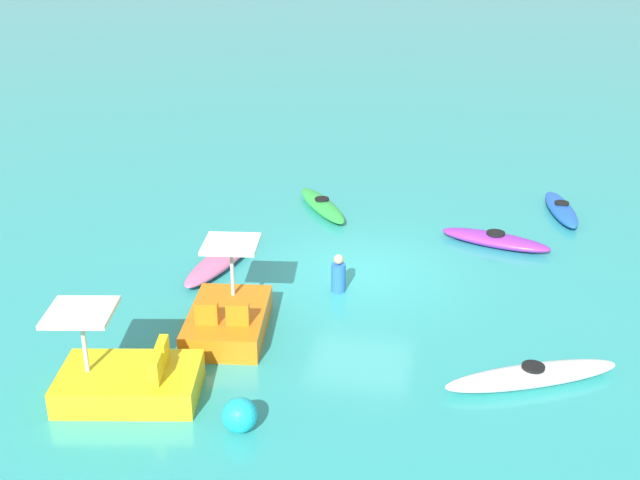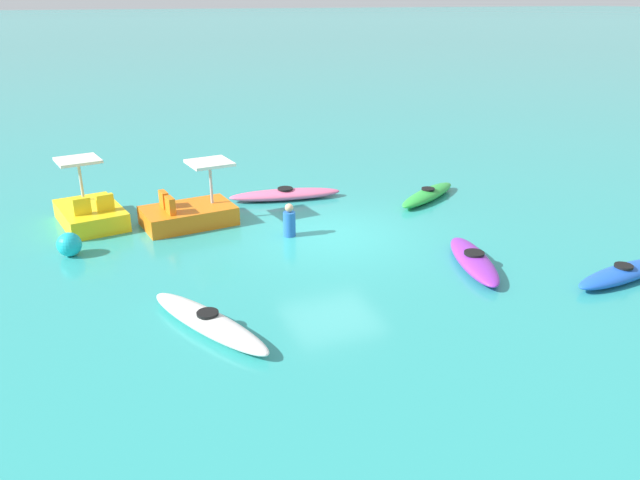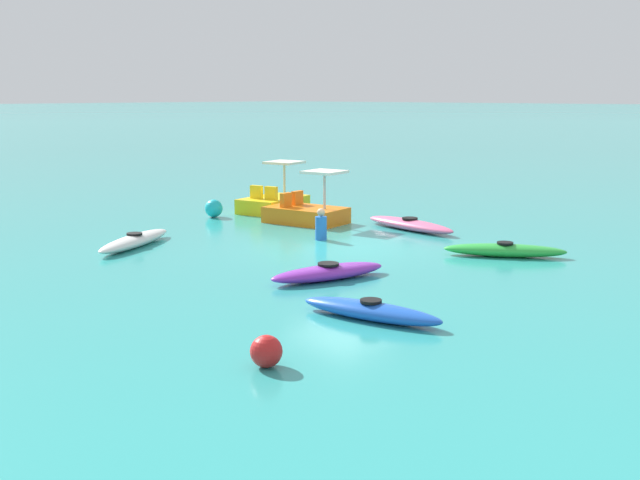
% 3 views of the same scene
% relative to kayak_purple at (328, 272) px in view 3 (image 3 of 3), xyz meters
% --- Properties ---
extents(ground_plane, '(600.00, 600.00, 0.00)m').
position_rel_kayak_purple_xyz_m(ground_plane, '(2.25, -3.07, -0.16)').
color(ground_plane, teal).
extents(kayak_purple, '(1.50, 2.89, 0.37)m').
position_rel_kayak_purple_xyz_m(kayak_purple, '(0.00, 0.00, 0.00)').
color(kayak_purple, purple).
rests_on(kayak_purple, ground_plane).
extents(kayak_white, '(2.00, 3.29, 0.37)m').
position_rel_kayak_purple_xyz_m(kayak_white, '(6.29, 0.62, -0.00)').
color(kayak_white, white).
rests_on(kayak_white, ground_plane).
extents(kayak_pink, '(3.50, 1.28, 0.37)m').
position_rel_kayak_purple_xyz_m(kayak_pink, '(2.43, -6.40, -0.00)').
color(kayak_pink, pink).
rests_on(kayak_pink, ground_plane).
extents(kayak_green, '(2.87, 2.12, 0.37)m').
position_rel_kayak_purple_xyz_m(kayak_green, '(-1.63, -4.78, -0.00)').
color(kayak_green, green).
rests_on(kayak_green, ground_plane).
extents(kayak_blue, '(2.86, 1.05, 0.37)m').
position_rel_kayak_purple_xyz_m(kayak_blue, '(-2.62, 1.81, -0.00)').
color(kayak_blue, blue).
rests_on(kayak_blue, ground_plane).
extents(pedal_boat_yellow, '(1.93, 2.65, 1.68)m').
position_rel_kayak_purple_xyz_m(pedal_boat_yellow, '(8.07, -6.29, 0.17)').
color(pedal_boat_yellow, yellow).
rests_on(pedal_boat_yellow, ground_plane).
extents(pedal_boat_orange, '(2.60, 1.81, 1.68)m').
position_rel_kayak_purple_xyz_m(pedal_boat_orange, '(5.57, -5.27, 0.17)').
color(pedal_boat_orange, orange).
rests_on(pedal_boat_orange, ground_plane).
extents(buoy_cyan, '(0.58, 0.58, 0.58)m').
position_rel_kayak_purple_xyz_m(buoy_cyan, '(8.65, -4.11, 0.13)').
color(buoy_cyan, '#19B7C6').
rests_on(buoy_cyan, ground_plane).
extents(buoy_red, '(0.49, 0.49, 0.49)m').
position_rel_kayak_purple_xyz_m(buoy_red, '(-3.03, 4.80, 0.08)').
color(buoy_red, red).
rests_on(buoy_red, ground_plane).
extents(person_near_shore, '(0.45, 0.45, 0.88)m').
position_rel_kayak_purple_xyz_m(person_near_shore, '(3.31, -3.43, 0.22)').
color(person_near_shore, blue).
rests_on(person_near_shore, ground_plane).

